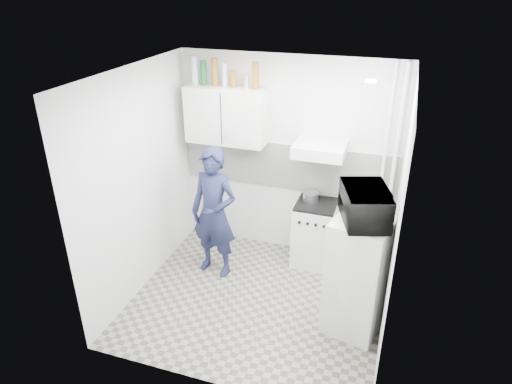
% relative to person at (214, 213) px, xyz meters
% --- Properties ---
extents(floor, '(2.80, 2.80, 0.00)m').
position_rel_person_xyz_m(floor, '(0.68, -0.42, -0.82)').
color(floor, gray).
rests_on(floor, ground).
extents(ceiling, '(2.80, 2.80, 0.00)m').
position_rel_person_xyz_m(ceiling, '(0.68, -0.42, 1.78)').
color(ceiling, white).
rests_on(ceiling, wall_back).
extents(wall_back, '(2.80, 0.00, 2.80)m').
position_rel_person_xyz_m(wall_back, '(0.68, 0.83, 0.48)').
color(wall_back, silver).
rests_on(wall_back, floor).
extents(wall_left, '(0.00, 2.60, 2.60)m').
position_rel_person_xyz_m(wall_left, '(-0.72, -0.42, 0.48)').
color(wall_left, silver).
rests_on(wall_left, floor).
extents(wall_right, '(0.00, 2.60, 2.60)m').
position_rel_person_xyz_m(wall_right, '(2.08, -0.42, 0.48)').
color(wall_right, silver).
rests_on(wall_right, floor).
extents(person, '(0.65, 0.48, 1.65)m').
position_rel_person_xyz_m(person, '(0.00, 0.00, 0.00)').
color(person, '#191D3B').
rests_on(person, floor).
extents(stove, '(0.52, 0.52, 0.83)m').
position_rel_person_xyz_m(stove, '(1.14, 0.58, -0.41)').
color(stove, silver).
rests_on(stove, floor).
extents(fridge, '(0.65, 0.65, 1.30)m').
position_rel_person_xyz_m(fridge, '(1.78, -0.50, -0.17)').
color(fridge, white).
rests_on(fridge, floor).
extents(stove_top, '(0.50, 0.50, 0.03)m').
position_rel_person_xyz_m(stove_top, '(1.14, 0.58, 0.02)').
color(stove_top, black).
rests_on(stove_top, stove).
extents(saucepan, '(0.19, 0.19, 0.11)m').
position_rel_person_xyz_m(saucepan, '(1.04, 0.64, 0.09)').
color(saucepan, silver).
rests_on(saucepan, stove_top).
extents(microwave, '(0.70, 0.58, 0.33)m').
position_rel_person_xyz_m(microwave, '(1.78, -0.50, 0.65)').
color(microwave, black).
rests_on(microwave, fridge).
extents(bottle_a, '(0.08, 0.08, 0.34)m').
position_rel_person_xyz_m(bottle_a, '(-0.47, 0.66, 1.55)').
color(bottle_a, '#B2B7BC').
rests_on(bottle_a, upper_cabinet).
extents(bottle_b, '(0.08, 0.08, 0.29)m').
position_rel_person_xyz_m(bottle_b, '(-0.35, 0.66, 1.52)').
color(bottle_b, '#144C1E').
rests_on(bottle_b, upper_cabinet).
extents(bottle_c, '(0.08, 0.08, 0.33)m').
position_rel_person_xyz_m(bottle_c, '(-0.20, 0.66, 1.54)').
color(bottle_c, brown).
rests_on(bottle_c, upper_cabinet).
extents(bottle_d, '(0.06, 0.06, 0.28)m').
position_rel_person_xyz_m(bottle_d, '(-0.08, 0.66, 1.52)').
color(bottle_d, '#B2B7BC').
rests_on(bottle_d, upper_cabinet).
extents(canister_a, '(0.08, 0.08, 0.20)m').
position_rel_person_xyz_m(canister_a, '(0.03, 0.66, 1.47)').
color(canister_a, brown).
rests_on(canister_a, upper_cabinet).
extents(canister_b, '(0.08, 0.08, 0.16)m').
position_rel_person_xyz_m(canister_b, '(0.19, 0.66, 1.46)').
color(canister_b, silver).
rests_on(canister_b, upper_cabinet).
extents(bottle_e, '(0.08, 0.08, 0.31)m').
position_rel_person_xyz_m(bottle_e, '(0.31, 0.66, 1.53)').
color(bottle_e, brown).
rests_on(bottle_e, upper_cabinet).
extents(upper_cabinet, '(1.00, 0.35, 0.70)m').
position_rel_person_xyz_m(upper_cabinet, '(-0.07, 0.66, 1.03)').
color(upper_cabinet, white).
rests_on(upper_cabinet, wall_back).
extents(range_hood, '(0.60, 0.50, 0.14)m').
position_rel_person_xyz_m(range_hood, '(1.13, 0.58, 0.75)').
color(range_hood, silver).
rests_on(range_hood, wall_back).
extents(backsplash, '(2.74, 0.03, 0.60)m').
position_rel_person_xyz_m(backsplash, '(0.68, 0.82, 0.38)').
color(backsplash, white).
rests_on(backsplash, wall_back).
extents(pipe_a, '(0.05, 0.05, 2.60)m').
position_rel_person_xyz_m(pipe_a, '(1.98, 0.75, 0.48)').
color(pipe_a, silver).
rests_on(pipe_a, floor).
extents(pipe_b, '(0.04, 0.04, 2.60)m').
position_rel_person_xyz_m(pipe_b, '(1.86, 0.75, 0.48)').
color(pipe_b, silver).
rests_on(pipe_b, floor).
extents(ceiling_spot_fixture, '(0.10, 0.10, 0.02)m').
position_rel_person_xyz_m(ceiling_spot_fixture, '(1.68, -0.22, 1.75)').
color(ceiling_spot_fixture, white).
rests_on(ceiling_spot_fixture, ceiling).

